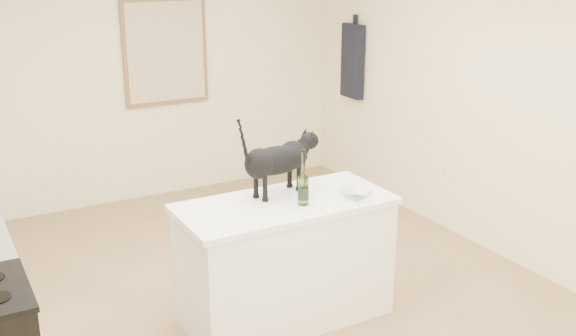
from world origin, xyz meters
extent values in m
plane|color=#A28056|center=(0.00, 0.00, 0.00)|extent=(5.50, 5.50, 0.00)
plane|color=beige|center=(0.00, 2.75, 1.30)|extent=(4.50, 0.00, 4.50)
plane|color=beige|center=(2.25, 0.00, 1.30)|extent=(0.00, 5.50, 5.50)
cube|color=white|center=(0.10, -0.20, 0.43)|extent=(1.44, 0.67, 0.86)
cube|color=white|center=(0.10, -0.20, 0.88)|extent=(1.50, 0.70, 0.04)
cube|color=brown|center=(0.30, 2.72, 1.55)|extent=(0.90, 0.03, 1.10)
cube|color=beige|center=(0.30, 2.70, 1.55)|extent=(0.82, 0.00, 1.02)
cube|color=black|center=(2.19, 2.05, 1.40)|extent=(0.08, 0.34, 0.80)
cylinder|color=#2F5B24|center=(0.18, -0.31, 1.07)|extent=(0.09, 0.09, 0.34)
imported|color=white|center=(0.57, -0.38, 0.93)|extent=(0.26, 0.26, 0.05)
camera|label=1|loc=(-1.98, -3.96, 2.54)|focal=41.58mm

